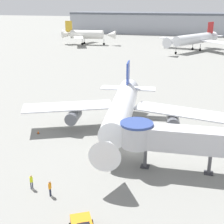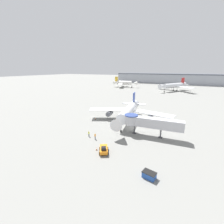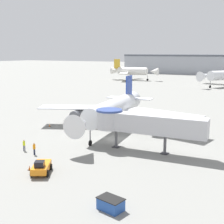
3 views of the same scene
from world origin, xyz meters
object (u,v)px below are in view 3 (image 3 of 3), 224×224
object	(u,v)px
jet_bridge	(141,123)
pushback_tug_orange	(41,167)
main_airplane	(113,110)
traffic_cone_apron_front	(29,168)
ground_crew_marshaller	(24,144)
ground_crew_wing_walker	(34,148)
background_jet_gold_tail	(132,71)
service_container_blue	(111,204)
traffic_cone_port_wing	(50,125)

from	to	relation	value
jet_bridge	pushback_tug_orange	bearing A→B (deg)	-120.35
main_airplane	traffic_cone_apron_front	distance (m)	23.21
ground_crew_marshaller	ground_crew_wing_walker	distance (m)	2.71
ground_crew_wing_walker	background_jet_gold_tail	world-z (taller)	background_jet_gold_tail
traffic_cone_apron_front	background_jet_gold_tail	size ratio (longest dim) A/B	0.02
pushback_tug_orange	jet_bridge	bearing A→B (deg)	34.02
background_jet_gold_tail	traffic_cone_apron_front	bearing A→B (deg)	-165.57
pushback_tug_orange	ground_crew_wing_walker	xyz separation A→B (m)	(-5.78, 5.07, 0.22)
ground_crew_marshaller	background_jet_gold_tail	xyz separation A→B (m)	(-38.12, 119.69, 3.89)
service_container_blue	background_jet_gold_tail	size ratio (longest dim) A/B	0.10
traffic_cone_port_wing	background_jet_gold_tail	world-z (taller)	background_jet_gold_tail
jet_bridge	traffic_cone_port_wing	xyz separation A→B (m)	(-22.51, 5.52, -4.03)
jet_bridge	pushback_tug_orange	distance (m)	16.49
traffic_cone_apron_front	ground_crew_wing_walker	size ratio (longest dim) A/B	0.35
service_container_blue	ground_crew_wing_walker	distance (m)	19.86
background_jet_gold_tail	ground_crew_marshaller	bearing A→B (deg)	-167.42
traffic_cone_apron_front	ground_crew_wing_walker	xyz separation A→B (m)	(-3.66, 4.93, 0.76)
ground_crew_wing_walker	ground_crew_marshaller	bearing A→B (deg)	-105.41
ground_crew_marshaller	jet_bridge	bearing A→B (deg)	-7.01
main_airplane	jet_bridge	world-z (taller)	main_airplane
traffic_cone_port_wing	background_jet_gold_tail	xyz separation A→B (m)	(-31.11, 105.41, 4.59)
traffic_cone_apron_front	pushback_tug_orange	bearing A→B (deg)	-4.01
ground_crew_wing_walker	background_jet_gold_tail	xyz separation A→B (m)	(-40.75, 120.33, 3.85)
traffic_cone_port_wing	ground_crew_wing_walker	size ratio (longest dim) A/B	0.36
ground_crew_wing_walker	service_container_blue	bearing A→B (deg)	61.85
ground_crew_marshaller	main_airplane	bearing A→B (deg)	34.41
pushback_tug_orange	background_jet_gold_tail	bearing A→B (deg)	80.48
main_airplane	background_jet_gold_tail	world-z (taller)	background_jet_gold_tail
traffic_cone_apron_front	ground_crew_wing_walker	distance (m)	6.18
traffic_cone_port_wing	ground_crew_wing_walker	world-z (taller)	ground_crew_wing_walker
jet_bridge	background_jet_gold_tail	bearing A→B (deg)	111.56
pushback_tug_orange	traffic_cone_apron_front	distance (m)	2.19
service_container_blue	background_jet_gold_tail	world-z (taller)	background_jet_gold_tail
jet_bridge	traffic_cone_apron_front	world-z (taller)	jet_bridge
main_airplane	ground_crew_marshaller	size ratio (longest dim) A/B	18.92
jet_bridge	pushback_tug_orange	size ratio (longest dim) A/B	4.01
ground_crew_wing_walker	traffic_cone_apron_front	bearing A→B (deg)	35.00
main_airplane	traffic_cone_apron_front	xyz separation A→B (m)	(0.28, -22.88, -3.89)
service_container_blue	jet_bridge	bearing A→B (deg)	104.98
pushback_tug_orange	background_jet_gold_tail	xyz separation A→B (m)	(-46.53, 125.41, 4.06)
traffic_cone_port_wing	background_jet_gold_tail	size ratio (longest dim) A/B	0.02
traffic_cone_port_wing	ground_crew_marshaller	size ratio (longest dim) A/B	0.38
ground_crew_marshaller	traffic_cone_port_wing	bearing A→B (deg)	79.70
jet_bridge	ground_crew_marshaller	world-z (taller)	jet_bridge
jet_bridge	traffic_cone_port_wing	world-z (taller)	jet_bridge
jet_bridge	ground_crew_marshaller	bearing A→B (deg)	-154.81
main_airplane	service_container_blue	bearing A→B (deg)	-69.56
ground_crew_wing_walker	jet_bridge	bearing A→B (deg)	124.52
main_airplane	traffic_cone_apron_front	bearing A→B (deg)	-97.05
main_airplane	pushback_tug_orange	world-z (taller)	main_airplane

